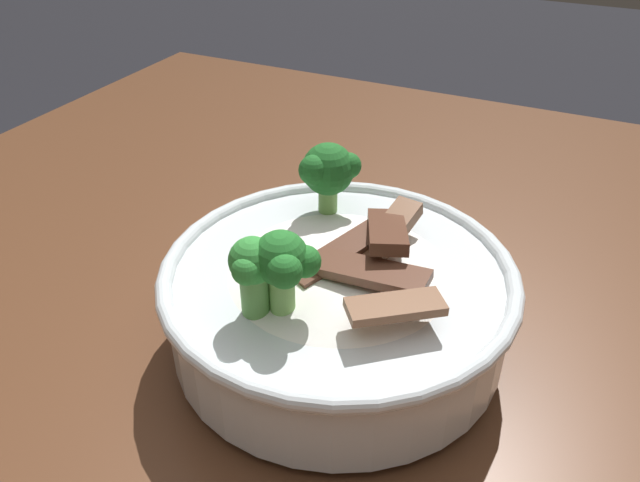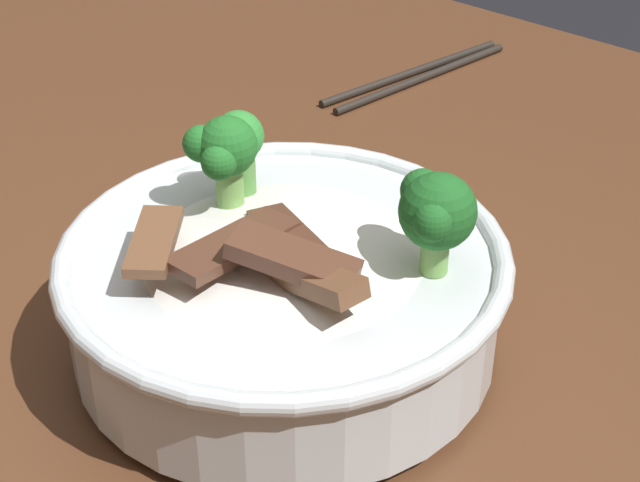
# 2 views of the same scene
# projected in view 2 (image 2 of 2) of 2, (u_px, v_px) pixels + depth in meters

# --- Properties ---
(dining_table) EXTENTS (1.45, 1.07, 0.76)m
(dining_table) POSITION_uv_depth(u_px,v_px,m) (128.00, 321.00, 0.74)
(dining_table) COLOR #56331E
(dining_table) RESTS_ON ground
(rice_bowl) EXTENTS (0.25, 0.25, 0.13)m
(rice_bowl) POSITION_uv_depth(u_px,v_px,m) (285.00, 286.00, 0.58)
(rice_bowl) COLOR silver
(rice_bowl) RESTS_ON dining_table
(chopsticks_pair) EXTENTS (0.06, 0.21, 0.01)m
(chopsticks_pair) POSITION_uv_depth(u_px,v_px,m) (417.00, 75.00, 0.92)
(chopsticks_pair) COLOR #28231E
(chopsticks_pair) RESTS_ON dining_table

